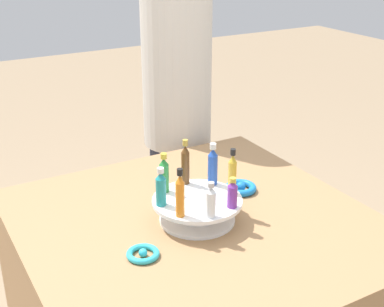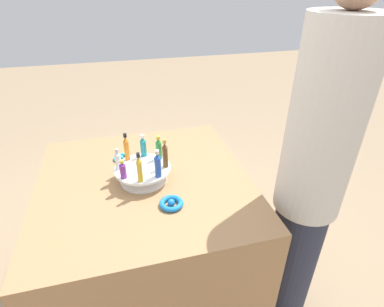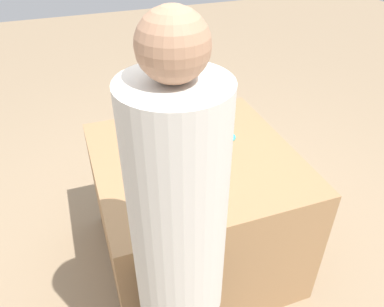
# 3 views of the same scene
# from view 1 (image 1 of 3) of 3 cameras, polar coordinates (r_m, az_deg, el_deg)

# --- Properties ---
(display_stand) EXTENTS (0.28, 0.28, 0.08)m
(display_stand) POSITION_cam_1_polar(r_m,az_deg,el_deg) (1.67, 0.56, -5.87)
(display_stand) COLOR white
(display_stand) RESTS_ON party_table
(bottle_purple) EXTENTS (0.03, 0.03, 0.10)m
(bottle_purple) POSITION_cam_1_polar(r_m,az_deg,el_deg) (1.59, 4.33, -4.30)
(bottle_purple) COLOR #702D93
(bottle_purple) RESTS_ON display_stand
(bottle_gold) EXTENTS (0.03, 0.03, 0.15)m
(bottle_gold) POSITION_cam_1_polar(r_m,az_deg,el_deg) (1.66, 4.33, -2.12)
(bottle_gold) COLOR gold
(bottle_gold) RESTS_ON display_stand
(bottle_blue) EXTENTS (0.03, 0.03, 0.14)m
(bottle_blue) POSITION_cam_1_polar(r_m,az_deg,el_deg) (1.71, 2.22, -1.31)
(bottle_blue) COLOR #234CAD
(bottle_blue) RESTS_ON display_stand
(bottle_brown) EXTENTS (0.03, 0.03, 0.15)m
(bottle_brown) POSITION_cam_1_polar(r_m,az_deg,el_deg) (1.72, -0.71, -1.08)
(bottle_brown) COLOR brown
(bottle_brown) RESTS_ON display_stand
(bottle_green) EXTENTS (0.03, 0.03, 0.13)m
(bottle_green) POSITION_cam_1_polar(r_m,az_deg,el_deg) (1.67, -3.00, -2.23)
(bottle_green) COLOR #288438
(bottle_green) RESTS_ON display_stand
(bottle_teal) EXTENTS (0.03, 0.03, 0.12)m
(bottle_teal) POSITION_cam_1_polar(r_m,az_deg,el_deg) (1.59, -3.34, -3.71)
(bottle_teal) COLOR teal
(bottle_teal) RESTS_ON display_stand
(bottle_orange) EXTENTS (0.03, 0.03, 0.15)m
(bottle_orange) POSITION_cam_1_polar(r_m,az_deg,el_deg) (1.53, -1.28, -4.41)
(bottle_orange) COLOR orange
(bottle_orange) RESTS_ON display_stand
(bottle_clear) EXTENTS (0.03, 0.03, 0.11)m
(bottle_clear) POSITION_cam_1_polar(r_m,az_deg,el_deg) (1.53, 2.02, -5.10)
(bottle_clear) COLOR silver
(bottle_clear) RESTS_ON display_stand
(ribbon_bow_teal) EXTENTS (0.09, 0.09, 0.02)m
(ribbon_bow_teal) POSITION_cam_1_polar(r_m,az_deg,el_deg) (1.52, -5.25, -10.60)
(ribbon_bow_teal) COLOR #2DB7CC
(ribbon_bow_teal) RESTS_ON party_table
(ribbon_bow_blue) EXTENTS (0.11, 0.11, 0.03)m
(ribbon_bow_blue) POSITION_cam_1_polar(r_m,az_deg,el_deg) (1.86, 5.22, -3.65)
(ribbon_bow_blue) COLOR blue
(ribbon_bow_blue) RESTS_ON party_table
(person_figure) EXTENTS (0.30, 0.30, 1.77)m
(person_figure) POSITION_cam_1_polar(r_m,az_deg,el_deg) (2.38, -1.59, 4.68)
(person_figure) COLOR #282D42
(person_figure) RESTS_ON ground_plane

